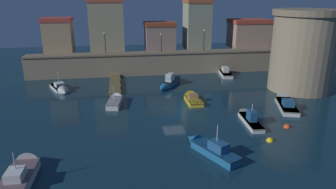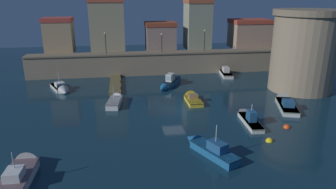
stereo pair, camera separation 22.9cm
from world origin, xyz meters
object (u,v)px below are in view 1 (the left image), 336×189
at_px(fortress_tower, 303,50).
at_px(moored_boat_7, 61,89).
at_px(quay_lamp_0, 105,39).
at_px(moored_boat_8, 285,102).
at_px(moored_boat_0, 248,117).
at_px(moored_boat_6, 192,98).
at_px(mooring_buoy_0, 287,127).
at_px(moored_boat_2, 23,171).
at_px(moored_boat_3, 169,83).
at_px(moored_boat_1, 115,101).
at_px(moored_boat_4, 224,71).
at_px(quay_lamp_1, 161,40).
at_px(mooring_buoy_1, 270,141).
at_px(quay_lamp_2, 204,37).
at_px(moored_boat_5, 209,148).

xyz_separation_m(fortress_tower, moored_boat_7, (-33.81, 4.24, -5.31)).
bearing_deg(moored_boat_7, quay_lamp_0, 117.46).
bearing_deg(fortress_tower, moored_boat_8, -131.92).
relative_size(moored_boat_0, moored_boat_6, 1.31).
bearing_deg(mooring_buoy_0, quay_lamp_0, 127.72).
xyz_separation_m(moored_boat_2, moored_boat_3, (14.61, 21.91, 0.07)).
bearing_deg(moored_boat_1, moored_boat_4, -47.22).
distance_m(quay_lamp_1, moored_boat_8, 23.08).
distance_m(moored_boat_0, mooring_buoy_0, 4.06).
relative_size(moored_boat_6, mooring_buoy_1, 6.99).
height_order(moored_boat_0, moored_boat_4, moored_boat_0).
bearing_deg(fortress_tower, mooring_buoy_0, -124.93).
relative_size(quay_lamp_2, moored_boat_4, 0.53).
bearing_deg(moored_boat_2, moored_boat_6, -46.94).
distance_m(moored_boat_5, mooring_buoy_0, 10.22).
xyz_separation_m(quay_lamp_0, quay_lamp_1, (9.30, -0.00, -0.22)).
xyz_separation_m(moored_boat_1, moored_boat_8, (20.69, -3.90, -0.01)).
relative_size(moored_boat_0, moored_boat_1, 1.25).
bearing_deg(quay_lamp_0, moored_boat_0, -54.78).
bearing_deg(moored_boat_6, mooring_buoy_0, -141.80).
relative_size(moored_boat_1, moored_boat_4, 0.74).
distance_m(moored_boat_3, moored_boat_6, 7.14).
height_order(moored_boat_2, mooring_buoy_0, moored_boat_2).
relative_size(moored_boat_3, moored_boat_8, 0.94).
relative_size(quay_lamp_1, moored_boat_8, 0.43).
bearing_deg(moored_boat_8, quay_lamp_0, 68.31).
relative_size(fortress_tower, moored_boat_3, 1.65).
height_order(fortress_tower, moored_boat_2, fortress_tower).
bearing_deg(quay_lamp_0, moored_boat_4, -5.71).
distance_m(quay_lamp_2, mooring_buoy_1, 27.94).
bearing_deg(moored_boat_4, moored_boat_7, 110.64).
bearing_deg(moored_boat_1, fortress_tower, -76.57).
height_order(fortress_tower, moored_boat_7, fortress_tower).
xyz_separation_m(moored_boat_0, moored_boat_3, (-6.42, 14.35, 0.13)).
height_order(fortress_tower, moored_boat_3, fortress_tower).
relative_size(quay_lamp_0, quay_lamp_1, 1.12).
relative_size(moored_boat_1, mooring_buoy_1, 7.31).
height_order(moored_boat_2, moored_boat_8, moored_boat_2).
distance_m(moored_boat_2, mooring_buoy_0, 24.90).
bearing_deg(quay_lamp_2, moored_boat_8, -73.34).
relative_size(moored_boat_1, mooring_buoy_0, 7.13).
distance_m(moored_boat_0, moored_boat_8, 7.56).
bearing_deg(quay_lamp_2, moored_boat_5, -104.00).
height_order(moored_boat_7, mooring_buoy_0, moored_boat_7).
bearing_deg(moored_boat_5, moored_boat_7, 11.43).
height_order(moored_boat_0, mooring_buoy_0, moored_boat_0).
relative_size(moored_boat_7, mooring_buoy_1, 7.76).
bearing_deg(mooring_buoy_1, quay_lamp_2, 88.20).
bearing_deg(moored_boat_5, quay_lamp_0, -7.59).
xyz_separation_m(quay_lamp_2, moored_boat_2, (-22.00, -29.84, -5.68)).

